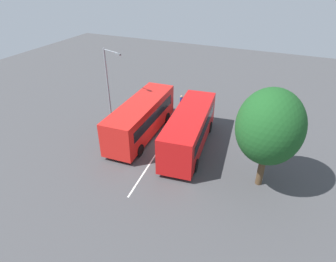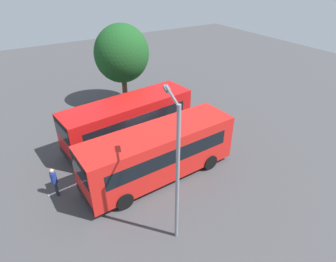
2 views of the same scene
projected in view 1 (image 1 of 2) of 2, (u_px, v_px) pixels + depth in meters
The scene contains 7 objects.
ground_plane at pixel (163, 144), 23.92m from camera, with size 66.83×66.83×0.00m, color #424244.
bus_far_left at pixel (189, 129), 22.70m from camera, with size 9.32×3.52×3.10m.
bus_center_left at pixel (141, 117), 24.36m from camera, with size 9.21×2.99×3.10m.
pedestrian at pixel (181, 102), 28.56m from camera, with size 0.36×0.36×1.78m.
street_lamp at pixel (109, 80), 25.73m from camera, with size 0.86×2.18×6.77m.
depot_tree at pixel (270, 127), 17.39m from camera, with size 4.59×4.13×6.87m.
lane_stripe_outer_left at pixel (163, 144), 23.91m from camera, with size 13.39×0.12×0.01m, color silver.
Camera 1 is at (-18.20, -8.52, 13.02)m, focal length 30.67 mm.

